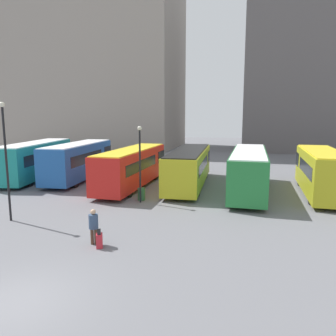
# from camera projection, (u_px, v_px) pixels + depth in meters

# --- Properties ---
(ground_plane) EXTENTS (160.00, 160.00, 0.00)m
(ground_plane) POSITION_uv_depth(u_px,v_px,m) (16.00, 303.00, 10.21)
(ground_plane) COLOR slate
(building_block_left) EXTENTS (30.86, 17.33, 42.32)m
(building_block_left) POSITION_uv_depth(u_px,v_px,m) (95.00, 31.00, 60.37)
(building_block_left) COLOR gray
(building_block_left) RESTS_ON ground_plane
(building_block_right) EXTENTS (28.20, 13.05, 25.27)m
(building_block_right) POSITION_uv_depth(u_px,v_px,m) (336.00, 72.00, 52.02)
(building_block_right) COLOR #5B5656
(building_block_right) RESTS_ON ground_plane
(bus_0) EXTENTS (4.34, 11.30, 3.35)m
(bus_0) POSITION_uv_depth(u_px,v_px,m) (36.00, 159.00, 30.34)
(bus_0) COLOR #19847F
(bus_0) RESTS_ON ground_plane
(bus_1) EXTENTS (3.28, 10.35, 3.32)m
(bus_1) POSITION_uv_depth(u_px,v_px,m) (79.00, 160.00, 29.68)
(bus_1) COLOR #1E56A3
(bus_1) RESTS_ON ground_plane
(bus_2) EXTENTS (2.58, 11.02, 3.11)m
(bus_2) POSITION_uv_depth(u_px,v_px,m) (133.00, 166.00, 26.81)
(bus_2) COLOR red
(bus_2) RESTS_ON ground_plane
(bus_3) EXTENTS (3.09, 11.73, 3.00)m
(bus_3) POSITION_uv_depth(u_px,v_px,m) (189.00, 166.00, 27.26)
(bus_3) COLOR gold
(bus_3) RESTS_ON ground_plane
(bus_4) EXTENTS (2.67, 11.66, 3.18)m
(bus_4) POSITION_uv_depth(u_px,v_px,m) (249.00, 169.00, 24.91)
(bus_4) COLOR #237A38
(bus_4) RESTS_ON ground_plane
(bus_5) EXTENTS (2.80, 9.90, 3.28)m
(bus_5) POSITION_uv_depth(u_px,v_px,m) (322.00, 171.00, 23.99)
(bus_5) COLOR gold
(bus_5) RESTS_ON ground_plane
(traveler) EXTENTS (0.56, 0.56, 1.64)m
(traveler) POSITION_uv_depth(u_px,v_px,m) (93.00, 224.00, 14.73)
(traveler) COLOR #4C3828
(traveler) RESTS_ON ground_plane
(suitcase) EXTENTS (0.40, 0.44, 0.92)m
(suitcase) POSITION_uv_depth(u_px,v_px,m) (99.00, 241.00, 14.43)
(suitcase) COLOR #B7232D
(suitcase) RESTS_ON ground_plane
(lamp_post_0) EXTENTS (0.28, 0.28, 6.49)m
(lamp_post_0) POSITION_uv_depth(u_px,v_px,m) (6.00, 153.00, 17.64)
(lamp_post_0) COLOR black
(lamp_post_0) RESTS_ON ground_plane
(lamp_post_2) EXTENTS (0.28, 0.28, 5.11)m
(lamp_post_2) POSITION_uv_depth(u_px,v_px,m) (140.00, 158.00, 21.56)
(lamp_post_2) COLOR black
(lamp_post_2) RESTS_ON ground_plane
(trash_bin) EXTENTS (0.52, 0.52, 0.85)m
(trash_bin) POSITION_uv_depth(u_px,v_px,m) (141.00, 194.00, 22.57)
(trash_bin) COLOR #285633
(trash_bin) RESTS_ON ground_plane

